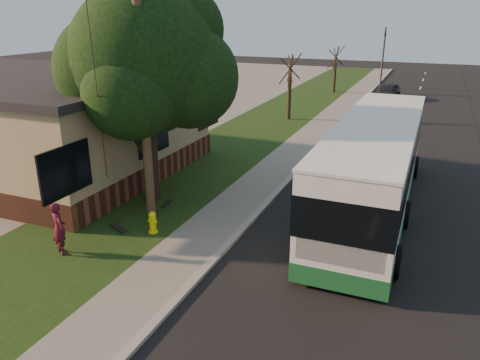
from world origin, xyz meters
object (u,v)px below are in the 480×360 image
Objects in this scene: bare_tree_far at (335,70)px; transit_bus at (374,164)px; utility_pole at (142,86)px; traffic_signal at (383,54)px; skateboard_spare at (119,228)px; skateboard_main at (167,203)px; distant_car at (387,91)px; bare_tree_near at (290,88)px; fire_hydrant at (153,222)px; leafy_tree at (147,63)px; dumpster at (144,139)px; skateboarder at (59,228)px.

bare_tree_far reaches higher than transit_bus.
traffic_signal is at bearing 83.42° from utility_pole.
bare_tree_far is 4.56× the size of skateboard_spare.
transit_bus is 7.69m from skateboard_main.
skateboard_main is at bearing -96.98° from traffic_signal.
traffic_signal reaches higher than distant_car.
skateboard_main is at bearing -89.63° from bare_tree_near.
utility_pole is 33.26m from traffic_signal.
fire_hydrant is 0.84× the size of skateboard_spare.
transit_bus is 13.77× the size of skateboard_spare.
bare_tree_near is 18.37m from skateboard_spare.
distant_car is (5.91, 25.61, -4.47)m from leafy_tree.
utility_pole is 8.43m from transit_bus.
leafy_tree reaches higher than fire_hydrant.
dumpster is (-8.80, -25.86, -2.51)m from traffic_signal.
traffic_signal is at bearing 96.17° from transit_bus.
distant_car is at bearing 79.52° from utility_pole.
leafy_tree is 8.22m from dumpster.
skateboard_main is at bearing 81.35° from skateboard_spare.
leafy_tree is at bearing 97.84° from skateboard_spare.
leafy_tree is 8.83× the size of skateboard_spare.
distant_car reaches higher than fire_hydrant.
distant_car reaches higher than dumpster.
fire_hydrant is 2.35m from skateboard_main.
skateboard_spare is 0.57× the size of dumpster.
utility_pole is 17.19m from bare_tree_near.
bare_tree_far is 26.10m from transit_bus.
utility_pole is 0.75× the size of transit_bus.
distant_car is at bearing -77.85° from traffic_signal.
distant_car is (6.10, 30.49, -0.18)m from skateboarder.
bare_tree_far is 0.73× the size of traffic_signal.
utility_pole reaches higher than skateboard_spare.
leafy_tree reaches higher than skateboard_spare.
leafy_tree is at bearing -53.07° from dumpster.
transit_bus reaches higher than skateboarder.
utility_pole is 1.94m from leafy_tree.
utility_pole is 2.11× the size of bare_tree_near.
bare_tree_far is (-0.40, 30.00, 1.57)m from fire_hydrant.
bare_tree_far is at bearing 164.88° from distant_car.
bare_tree_near is 11.07m from dumpster.
skateboard_main is 7.73m from dumpster.
skateboarder is 11.09m from dumpster.
traffic_signal is at bearing 107.24° from distant_car.
dumpster is 0.38× the size of distant_car.
skateboard_spare reaches higher than skateboard_main.
skateboarder is at bearing -108.20° from utility_pole.
bare_tree_near is 2.66× the size of skateboarder.
skateboard_spare is 9.56m from dumpster.
leafy_tree is at bearing -97.89° from distant_car.
bare_tree_far is 2.49× the size of skateboarder.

